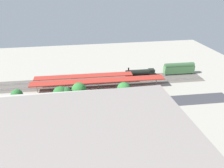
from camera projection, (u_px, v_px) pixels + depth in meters
name	position (u px, v px, depth m)	size (l,w,h in m)	color
ground_plane	(94.00, 102.00, 98.32)	(187.82, 187.82, 0.00)	#9E998C
rail_bed	(89.00, 82.00, 116.85)	(117.39, 13.78, 0.01)	#5B544C
street_asphalt	(95.00, 107.00, 94.82)	(117.39, 9.00, 0.01)	#38383D
track_rails	(89.00, 82.00, 116.77)	(117.34, 10.76, 0.12)	#9E9EA8
platform_canopy_near	(99.00, 81.00, 108.37)	(62.70, 7.28, 4.37)	#A82D23
platform_canopy_far	(84.00, 76.00, 113.66)	(47.84, 6.28, 4.25)	#A82D23
locomotive	(141.00, 73.00, 122.97)	(16.90, 3.43, 5.28)	black
passenger_coach	(179.00, 68.00, 125.68)	(16.85, 3.61, 6.30)	black
parked_car_0	(138.00, 106.00, 93.89)	(4.57, 2.19, 1.60)	black
parked_car_1	(120.00, 106.00, 93.43)	(4.70, 2.16, 1.84)	black
parked_car_2	(103.00, 108.00, 92.12)	(4.36, 2.01, 1.84)	black
parked_car_3	(88.00, 110.00, 90.84)	(4.45, 1.91, 1.83)	black
parked_car_4	(69.00, 111.00, 90.11)	(4.64, 2.15, 1.57)	black
parked_car_5	(52.00, 112.00, 89.27)	(4.77, 1.83, 1.62)	black
construction_building	(55.00, 133.00, 66.16)	(35.51, 19.77, 15.18)	yellow
construction_roof_slab	(52.00, 109.00, 62.92)	(36.11, 20.37, 0.40)	#ADA89E
box_truck_0	(31.00, 125.00, 79.93)	(8.40, 3.18, 3.40)	black
street_tree_0	(66.00, 94.00, 94.76)	(5.48, 5.48, 7.53)	brown
street_tree_1	(61.00, 94.00, 94.46)	(6.34, 6.34, 8.05)	brown
street_tree_2	(124.00, 89.00, 99.08)	(6.01, 6.01, 7.64)	brown
street_tree_3	(17.00, 95.00, 93.20)	(4.86, 4.86, 7.42)	brown
street_tree_4	(79.00, 90.00, 97.07)	(6.21, 6.21, 8.33)	brown
traffic_light	(81.00, 103.00, 88.40)	(0.50, 0.36, 6.49)	#333333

